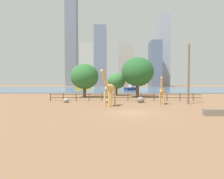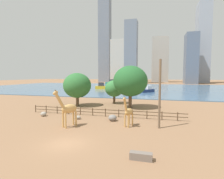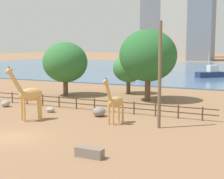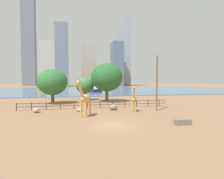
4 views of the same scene
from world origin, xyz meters
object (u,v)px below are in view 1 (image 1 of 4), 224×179
boulder_by_pole (66,100)px  feeding_trough (214,112)px  boulder_near_fence (106,101)px  boulder_small (141,100)px  utility_pole (189,74)px  boat_tug (82,85)px  boat_sailboat (83,87)px  giraffe_companion (109,88)px  tree_center_broad (84,76)px  tree_left_large (138,72)px  tree_right_tall (116,81)px  boat_ferry (131,88)px  giraffe_tall (162,91)px

boulder_by_pole → feeding_trough: size_ratio=0.54×
boulder_near_fence → boulder_small: bearing=3.5°
utility_pole → boulder_by_pole: bearing=173.8°
boulder_by_pole → boat_tug: (-16.48, 102.98, 1.04)m
boulder_small → boat_sailboat: size_ratio=0.16×
feeding_trough → boat_sailboat: boat_sailboat is taller
giraffe_companion → tree_center_broad: 15.92m
tree_left_large → boat_sailboat: bearing=114.5°
boat_sailboat → utility_pole: bearing=-79.2°
utility_pole → boat_sailboat: size_ratio=1.15×
giraffe_companion → tree_right_tall: bearing=-154.3°
tree_left_large → tree_center_broad: 11.66m
boulder_small → boat_ferry: (2.62, 44.33, 0.61)m
boat_sailboat → giraffe_companion: bearing=-89.9°
feeding_trough → boat_tug: 118.89m
feeding_trough → tree_right_tall: 28.34m
utility_pole → feeding_trough: size_ratio=4.87×
tree_left_large → boat_tug: size_ratio=1.03×
giraffe_companion → feeding_trough: 12.26m
utility_pole → boat_tug: utility_pole is taller
boulder_by_pole → tree_right_tall: bearing=62.3°
boulder_small → tree_center_broad: bearing=136.0°
boat_ferry → giraffe_tall: bearing=45.9°
boat_ferry → boulder_by_pole: bearing=27.7°
boulder_near_fence → tree_right_tall: 16.46m
giraffe_tall → tree_left_large: size_ratio=0.48×
boulder_small → tree_right_tall: tree_right_tall is taller
utility_pole → tree_center_broad: (-17.32, 12.26, 0.15)m
utility_pole → boulder_small: bearing=163.6°
boulder_near_fence → tree_left_large: 14.05m
giraffe_tall → boat_ferry: size_ratio=0.75×
boulder_near_fence → boat_tug: (-22.85, 103.34, 1.13)m
giraffe_tall → feeding_trough: (2.49, -8.85, -1.64)m
boat_ferry → boat_sailboat: boat_ferry is taller
tree_left_large → tree_right_tall: tree_left_large is taller
tree_left_large → boat_ferry: size_ratio=1.57×
utility_pole → boulder_small: (-6.67, 1.96, -3.93)m
tree_left_large → boat_ferry: bearing=87.1°
giraffe_companion → boat_ferry: bearing=-159.6°
tree_center_broad → feeding_trough: bearing=-53.4°
giraffe_tall → giraffe_companion: giraffe_companion is taller
boulder_by_pole → boulder_small: 11.84m
boulder_near_fence → tree_right_tall: tree_right_tall is taller
feeding_trough → tree_left_large: tree_left_large is taller
boulder_near_fence → boat_tug: 105.85m
boulder_by_pole → tree_left_large: tree_left_large is taller
giraffe_companion → giraffe_tall: bearing=135.3°
giraffe_tall → boat_sailboat: bearing=-142.0°
boulder_small → feeding_trough: boulder_small is taller
feeding_trough → tree_center_broad: (-15.87, 21.33, 4.23)m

